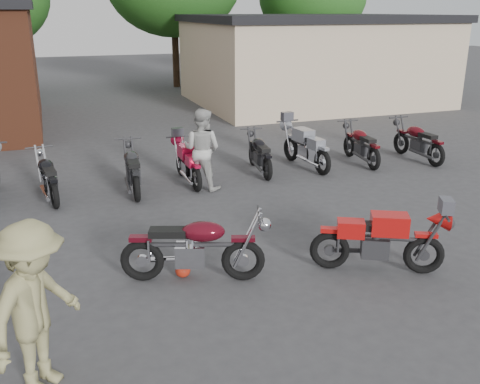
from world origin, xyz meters
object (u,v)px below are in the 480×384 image
object	(u,v)px
row_bike_6	(305,145)
row_bike_7	(361,143)
row_bike_8	(418,139)
row_bike_2	(47,174)
row_bike_3	(132,167)
person_light	(202,149)
vintage_motorcycle	(195,244)
helmet	(183,270)
person_tan	(36,308)
row_bike_5	(260,152)
sportbike	(380,237)
row_bike_4	(188,161)

from	to	relation	value
row_bike_6	row_bike_7	size ratio (longest dim) A/B	1.08
row_bike_8	row_bike_6	bearing A→B (deg)	81.63
row_bike_2	row_bike_3	size ratio (longest dim) A/B	0.95
person_light	vintage_motorcycle	bearing A→B (deg)	114.61
row_bike_8	helmet	bearing A→B (deg)	118.36
row_bike_7	row_bike_8	bearing A→B (deg)	-93.93
person_tan	row_bike_5	size ratio (longest dim) A/B	1.04
helmet	person_tan	bearing A→B (deg)	-136.16
row_bike_3	row_bike_8	size ratio (longest dim) A/B	1.00
person_light	row_bike_8	size ratio (longest dim) A/B	0.93
helmet	row_bike_7	size ratio (longest dim) A/B	0.12
helmet	row_bike_6	bearing A→B (deg)	47.18
helmet	row_bike_2	distance (m)	4.97
sportbike	row_bike_4	size ratio (longest dim) A/B	1.08
sportbike	row_bike_8	bearing A→B (deg)	75.07
sportbike	row_bike_7	bearing A→B (deg)	87.51
helmet	person_tan	xyz separation A→B (m)	(-2.05, -1.97, 0.87)
row_bike_7	row_bike_3	bearing A→B (deg)	97.57
person_tan	row_bike_8	world-z (taller)	person_tan
vintage_motorcycle	row_bike_4	bearing A→B (deg)	96.14
helmet	row_bike_8	distance (m)	9.04
row_bike_3	row_bike_8	xyz separation A→B (m)	(7.84, 0.06, -0.00)
row_bike_3	row_bike_5	size ratio (longest dim) A/B	1.07
row_bike_2	row_bike_4	xyz separation A→B (m)	(3.17, 0.06, -0.01)
vintage_motorcycle	row_bike_5	xyz separation A→B (m)	(3.08, 5.06, -0.07)
helmet	person_tan	distance (m)	2.98
row_bike_2	row_bike_8	xyz separation A→B (m)	(9.67, -0.05, 0.03)
row_bike_5	row_bike_4	bearing A→B (deg)	103.41
sportbike	row_bike_3	distance (m)	6.13
vintage_motorcycle	helmet	distance (m)	0.56
person_light	row_bike_3	world-z (taller)	person_light
row_bike_4	row_bike_5	xyz separation A→B (m)	(1.95, 0.24, 0.00)
row_bike_5	row_bike_7	size ratio (longest dim) A/B	0.97
helmet	person_light	bearing A→B (deg)	69.87
person_light	row_bike_7	size ratio (longest dim) A/B	0.97
person_tan	row_bike_5	bearing A→B (deg)	1.56
person_tan	row_bike_2	distance (m)	6.57
vintage_motorcycle	row_bike_3	size ratio (longest dim) A/B	1.06
sportbike	person_tan	world-z (taller)	person_tan
row_bike_6	row_bike_8	xyz separation A→B (m)	(3.25, -0.37, -0.02)
row_bike_4	row_bike_5	size ratio (longest dim) A/B	1.00
sportbike	row_bike_3	xyz separation A→B (m)	(-3.01, 5.34, -0.00)
vintage_motorcycle	row_bike_4	distance (m)	4.95
helmet	row_bike_4	distance (m)	4.84
person_light	row_bike_2	bearing A→B (deg)	34.28
person_light	row_bike_5	distance (m)	1.93
row_bike_3	row_bike_6	size ratio (longest dim) A/B	0.96
person_tan	vintage_motorcycle	bearing A→B (deg)	-11.76
helmet	row_bike_3	size ratio (longest dim) A/B	0.12
row_bike_3	row_bike_7	size ratio (longest dim) A/B	1.04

